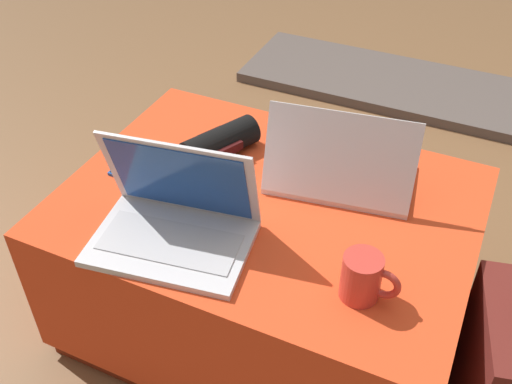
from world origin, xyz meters
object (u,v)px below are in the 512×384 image
(backpack, at_px, (500,382))
(coffee_mug, at_px, (363,278))
(cell_phone, at_px, (133,163))
(laptop_far, at_px, (340,171))
(wrist_brace, at_px, (220,142))
(laptop_near, at_px, (175,221))

(backpack, relative_size, coffee_mug, 4.04)
(cell_phone, distance_m, coffee_mug, 0.70)
(laptop_far, relative_size, coffee_mug, 3.15)
(cell_phone, height_order, wrist_brace, wrist_brace)
(cell_phone, distance_m, backpack, 1.03)
(cell_phone, xyz_separation_m, coffee_mug, (0.68, -0.18, 0.05))
(laptop_near, height_order, laptop_far, laptop_near)
(laptop_far, xyz_separation_m, backpack, (0.48, -0.22, -0.29))
(laptop_near, xyz_separation_m, laptop_far, (0.27, 0.33, -0.00))
(laptop_near, relative_size, wrist_brace, 1.69)
(coffee_mug, bearing_deg, laptop_near, -178.60)
(wrist_brace, bearing_deg, coffee_mug, -32.99)
(cell_phone, bearing_deg, coffee_mug, -13.58)
(wrist_brace, bearing_deg, backpack, -14.79)
(laptop_near, bearing_deg, wrist_brace, 90.97)
(coffee_mug, bearing_deg, cell_phone, 165.13)
(cell_phone, bearing_deg, laptop_far, 16.84)
(wrist_brace, bearing_deg, cell_phone, -143.73)
(laptop_far, relative_size, cell_phone, 2.89)
(laptop_far, xyz_separation_m, wrist_brace, (-0.33, -0.01, -0.01))
(laptop_near, bearing_deg, cell_phone, 133.29)
(laptop_far, distance_m, backpack, 0.61)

